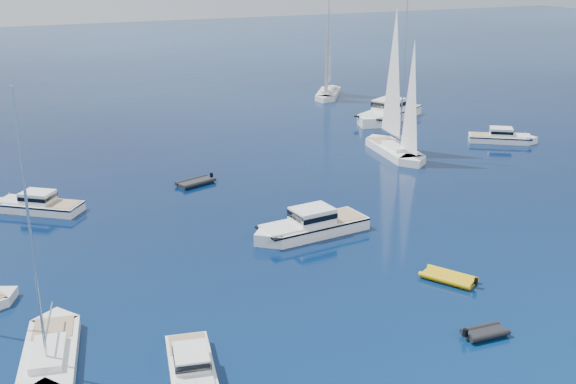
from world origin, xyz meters
name	(u,v)px	position (x,y,z in m)	size (l,w,h in m)	color
ground	(438,337)	(0.00, 0.00, 0.00)	(400.00, 400.00, 0.00)	navy
motor_cruiser_left	(193,379)	(-14.30, 1.90, 0.00)	(2.37, 7.76, 2.04)	white
motor_cruiser_centre	(310,234)	(0.18, 17.16, 0.00)	(3.21, 10.49, 2.75)	white
motor_cruiser_far_r	(502,142)	(33.36, 33.07, 0.00)	(2.57, 8.41, 2.21)	white
motor_cruiser_far_l	(38,211)	(-18.93, 31.72, 0.00)	(2.65, 8.67, 2.28)	white
motor_cruiser_distant	(387,120)	(27.34, 48.58, 0.00)	(4.10, 13.38, 3.51)	white
sailboat_fore	(51,363)	(-20.89, 6.56, 0.00)	(2.83, 10.89, 16.01)	white
sailboat_sails_r	(394,154)	(19.05, 34.06, 0.00)	(3.24, 12.44, 18.29)	white
sailboat_sails_far	(328,96)	(27.70, 66.13, 0.00)	(3.02, 11.61, 17.07)	silver
tender_yellow	(448,281)	(5.06, 5.76, 0.00)	(2.10, 3.86, 0.95)	gold
tender_grey_near	(485,336)	(2.52, -1.07, 0.00)	(1.60, 2.75, 0.95)	black
tender_grey_far	(196,184)	(-4.26, 33.01, 0.00)	(2.11, 3.88, 0.95)	black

